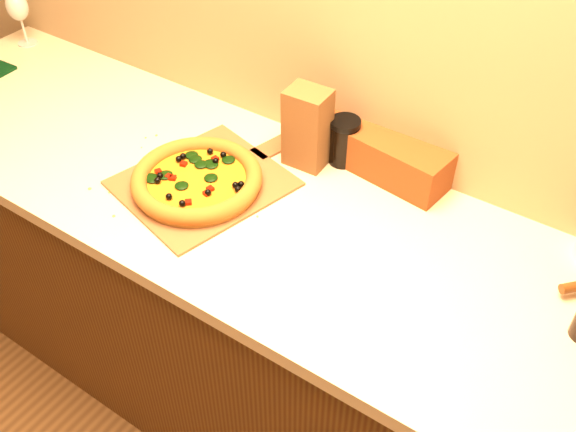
# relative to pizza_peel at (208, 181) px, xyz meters

# --- Properties ---
(cabinet) EXTENTS (2.80, 0.65, 0.86)m
(cabinet) POSITION_rel_pizza_peel_xyz_m (0.31, 0.00, -0.47)
(cabinet) COLOR #48250F
(cabinet) RESTS_ON ground
(countertop) EXTENTS (2.84, 0.68, 0.04)m
(countertop) POSITION_rel_pizza_peel_xyz_m (0.31, 0.00, -0.02)
(countertop) COLOR beige
(countertop) RESTS_ON cabinet
(pizza_peel) EXTENTS (0.44, 0.57, 0.01)m
(pizza_peel) POSITION_rel_pizza_peel_xyz_m (0.00, 0.00, 0.00)
(pizza_peel) COLOR brown
(pizza_peel) RESTS_ON countertop
(pizza) EXTENTS (0.33, 0.33, 0.05)m
(pizza) POSITION_rel_pizza_peel_xyz_m (-0.00, -0.04, 0.03)
(pizza) COLOR #BB702E
(pizza) RESTS_ON pizza_peel
(bottle_cap) EXTENTS (0.03, 0.03, 0.01)m
(bottle_cap) POSITION_rel_pizza_peel_xyz_m (-0.13, -0.07, -0.00)
(bottle_cap) COLOR black
(bottle_cap) RESTS_ON countertop
(bread_bag) EXTENTS (0.42, 0.18, 0.11)m
(bread_bag) POSITION_rel_pizza_peel_xyz_m (0.33, 0.30, 0.05)
(bread_bag) COLOR maroon
(bread_bag) RESTS_ON countertop
(wine_glass) EXTENTS (0.07, 0.07, 0.18)m
(wine_glass) POSITION_rel_pizza_peel_xyz_m (-1.00, 0.24, 0.12)
(wine_glass) COLOR silver
(wine_glass) RESTS_ON countertop
(paper_bag) EXTENTS (0.11, 0.09, 0.22)m
(paper_bag) POSITION_rel_pizza_peel_xyz_m (0.16, 0.22, 0.10)
(paper_bag) COLOR brown
(paper_bag) RESTS_ON countertop
(dark_jar) EXTENTS (0.08, 0.08, 0.13)m
(dark_jar) POSITION_rel_pizza_peel_xyz_m (0.24, 0.27, 0.06)
(dark_jar) COLOR black
(dark_jar) RESTS_ON countertop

